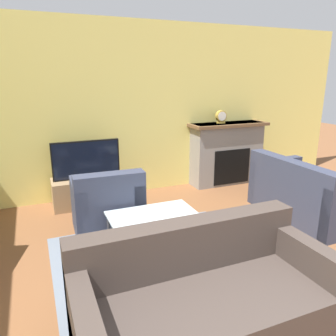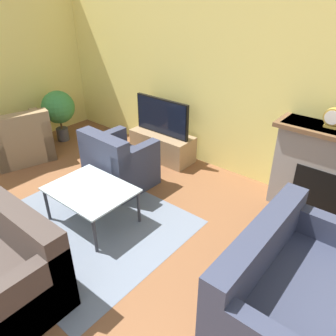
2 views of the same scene
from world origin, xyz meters
TOP-DOWN VIEW (x-y plane):
  - wall_back at (0.00, 4.39)m, footprint 8.66×0.06m
  - area_rug at (-0.11, 2.18)m, footprint 2.14×1.93m
  - fireplace at (1.95, 4.17)m, footprint 1.40×0.44m
  - tv_stand at (-0.52, 4.06)m, footprint 1.03×0.44m
  - tv at (-0.52, 4.06)m, footprint 0.97×0.06m
  - couch_sectional at (-0.19, 1.09)m, footprint 1.84×0.86m
  - couch_loveseat at (2.14, 2.48)m, footprint 0.88×1.49m
  - armchair_accent at (-0.45, 3.06)m, footprint 0.83×0.77m
  - coffee_table at (-0.11, 2.31)m, footprint 0.94×0.73m
  - mantel_clock at (1.80, 4.17)m, footprint 0.19×0.07m

SIDE VIEW (x-z plane):
  - area_rug at x=-0.11m, z-range 0.00..0.00m
  - tv_stand at x=-0.52m, z-range 0.00..0.42m
  - couch_sectional at x=-0.19m, z-range -0.12..0.70m
  - couch_loveseat at x=2.14m, z-range -0.12..0.70m
  - armchair_accent at x=-0.45m, z-range -0.11..0.71m
  - coffee_table at x=-0.11m, z-range 0.18..0.63m
  - fireplace at x=1.95m, z-range 0.03..1.11m
  - tv at x=-0.52m, z-range 0.42..0.98m
  - mantel_clock at x=1.80m, z-range 1.09..1.31m
  - wall_back at x=0.00m, z-range 0.00..2.70m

